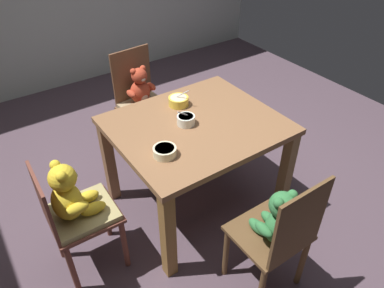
{
  "coord_description": "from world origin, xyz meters",
  "views": [
    {
      "loc": [
        -1.18,
        -1.65,
        2.1
      ],
      "look_at": [
        0.0,
        0.05,
        0.54
      ],
      "focal_mm": 33.82,
      "sensor_mm": 36.0,
      "label": 1
    }
  ],
  "objects_px": {
    "dining_table": "(196,137)",
    "teddy_chair_far_center": "(142,98)",
    "porridge_bowl_cream_near_left": "(165,151)",
    "porridge_bowl_yellow_far_center": "(179,101)",
    "teddy_chair_near_left": "(73,205)",
    "porridge_bowl_white_center": "(186,120)",
    "teddy_chair_near_front": "(278,227)"
  },
  "relations": [
    {
      "from": "porridge_bowl_white_center",
      "to": "porridge_bowl_cream_near_left",
      "type": "height_order",
      "value": "porridge_bowl_white_center"
    },
    {
      "from": "teddy_chair_far_center",
      "to": "porridge_bowl_yellow_far_center",
      "type": "relative_size",
      "value": 6.45
    },
    {
      "from": "dining_table",
      "to": "porridge_bowl_white_center",
      "type": "xyz_separation_m",
      "value": [
        -0.06,
        0.03,
        0.15
      ]
    },
    {
      "from": "teddy_chair_near_front",
      "to": "porridge_bowl_yellow_far_center",
      "type": "bearing_deg",
      "value": -3.92
    },
    {
      "from": "teddy_chair_near_front",
      "to": "teddy_chair_far_center",
      "type": "relative_size",
      "value": 0.98
    },
    {
      "from": "dining_table",
      "to": "teddy_chair_near_left",
      "type": "bearing_deg",
      "value": -176.11
    },
    {
      "from": "porridge_bowl_white_center",
      "to": "teddy_chair_near_left",
      "type": "bearing_deg",
      "value": -173.9
    },
    {
      "from": "teddy_chair_near_front",
      "to": "porridge_bowl_white_center",
      "type": "xyz_separation_m",
      "value": [
        -0.02,
        0.88,
        0.23
      ]
    },
    {
      "from": "dining_table",
      "to": "teddy_chair_near_left",
      "type": "relative_size",
      "value": 1.28
    },
    {
      "from": "dining_table",
      "to": "porridge_bowl_yellow_far_center",
      "type": "xyz_separation_m",
      "value": [
        0.03,
        0.27,
        0.15
      ]
    },
    {
      "from": "porridge_bowl_white_center",
      "to": "porridge_bowl_cream_near_left",
      "type": "xyz_separation_m",
      "value": [
        -0.29,
        -0.2,
        -0.01
      ]
    },
    {
      "from": "teddy_chair_near_front",
      "to": "porridge_bowl_cream_near_left",
      "type": "relative_size",
      "value": 6.44
    },
    {
      "from": "teddy_chair_near_front",
      "to": "porridge_bowl_cream_near_left",
      "type": "height_order",
      "value": "teddy_chair_near_front"
    },
    {
      "from": "teddy_chair_far_center",
      "to": "porridge_bowl_cream_near_left",
      "type": "bearing_deg",
      "value": -24.87
    },
    {
      "from": "dining_table",
      "to": "porridge_bowl_cream_near_left",
      "type": "xyz_separation_m",
      "value": [
        -0.35,
        -0.18,
        0.15
      ]
    },
    {
      "from": "teddy_chair_near_left",
      "to": "porridge_bowl_cream_near_left",
      "type": "bearing_deg",
      "value": -9.97
    },
    {
      "from": "teddy_chair_far_center",
      "to": "porridge_bowl_cream_near_left",
      "type": "height_order",
      "value": "teddy_chair_far_center"
    },
    {
      "from": "porridge_bowl_cream_near_left",
      "to": "porridge_bowl_yellow_far_center",
      "type": "relative_size",
      "value": 0.98
    },
    {
      "from": "teddy_chair_near_front",
      "to": "porridge_bowl_yellow_far_center",
      "type": "relative_size",
      "value": 6.32
    },
    {
      "from": "teddy_chair_near_front",
      "to": "dining_table",
      "type": "bearing_deg",
      "value": -3.09
    },
    {
      "from": "teddy_chair_far_center",
      "to": "teddy_chair_near_left",
      "type": "relative_size",
      "value": 1.08
    },
    {
      "from": "teddy_chair_near_front",
      "to": "teddy_chair_far_center",
      "type": "height_order",
      "value": "teddy_chair_far_center"
    },
    {
      "from": "dining_table",
      "to": "teddy_chair_near_front",
      "type": "distance_m",
      "value": 0.85
    },
    {
      "from": "teddy_chair_far_center",
      "to": "porridge_bowl_white_center",
      "type": "bearing_deg",
      "value": -10.6
    },
    {
      "from": "porridge_bowl_white_center",
      "to": "porridge_bowl_yellow_far_center",
      "type": "relative_size",
      "value": 0.9
    },
    {
      "from": "dining_table",
      "to": "porridge_bowl_white_center",
      "type": "bearing_deg",
      "value": 155.75
    },
    {
      "from": "dining_table",
      "to": "teddy_chair_far_center",
      "type": "bearing_deg",
      "value": 88.57
    },
    {
      "from": "porridge_bowl_white_center",
      "to": "porridge_bowl_yellow_far_center",
      "type": "distance_m",
      "value": 0.26
    },
    {
      "from": "porridge_bowl_cream_near_left",
      "to": "porridge_bowl_white_center",
      "type": "bearing_deg",
      "value": 35.21
    },
    {
      "from": "teddy_chair_far_center",
      "to": "porridge_bowl_yellow_far_center",
      "type": "height_order",
      "value": "teddy_chair_far_center"
    },
    {
      "from": "teddy_chair_near_front",
      "to": "porridge_bowl_yellow_far_center",
      "type": "distance_m",
      "value": 1.14
    },
    {
      "from": "teddy_chair_near_left",
      "to": "porridge_bowl_white_center",
      "type": "height_order",
      "value": "porridge_bowl_white_center"
    }
  ]
}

